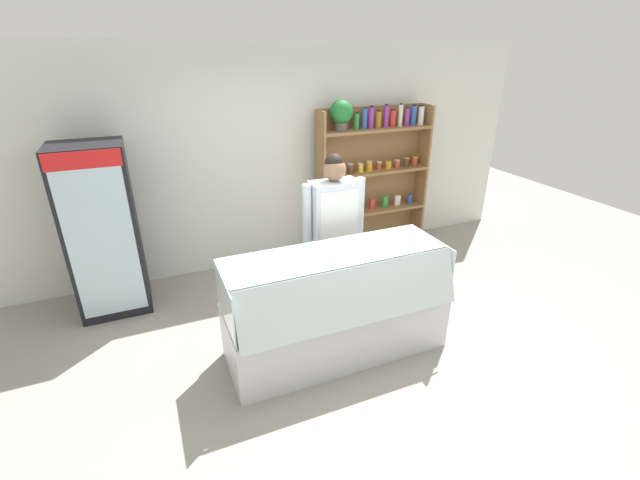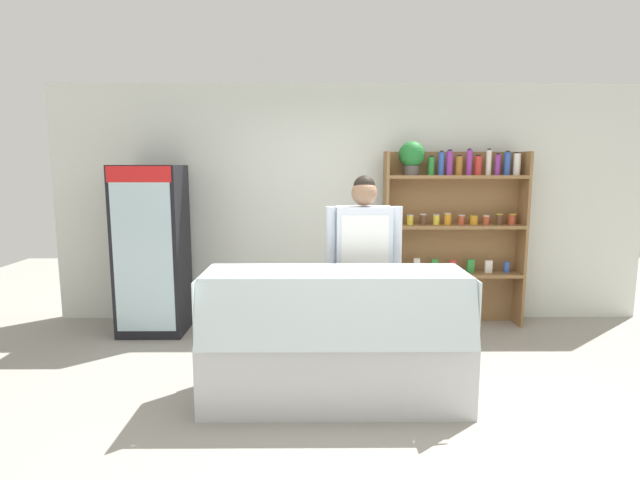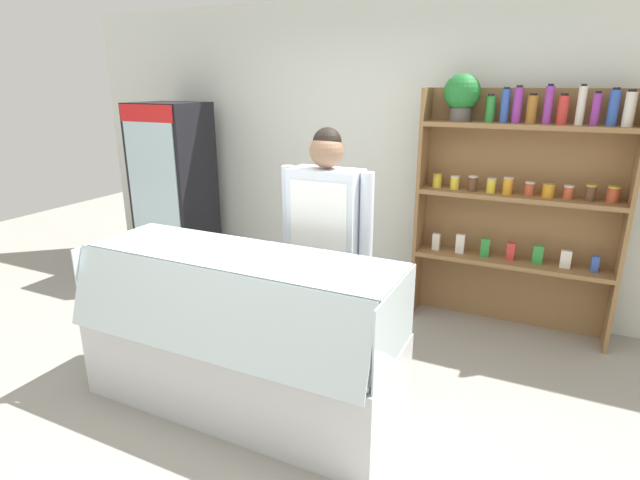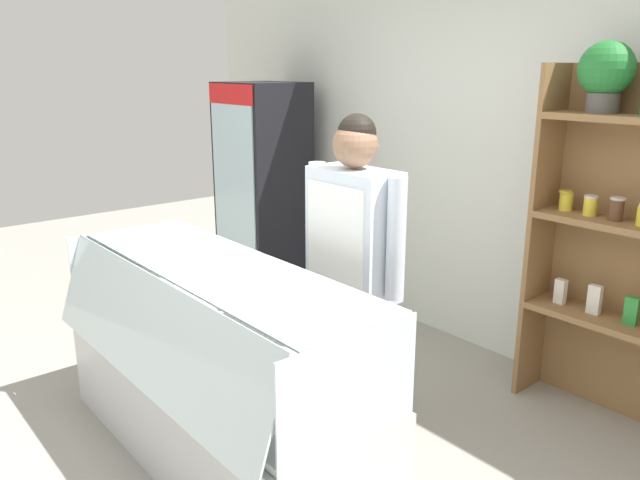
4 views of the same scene
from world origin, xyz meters
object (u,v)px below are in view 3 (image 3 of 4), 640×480
(drinks_fridge, at_px, (174,193))
(deli_display_case, at_px, (241,359))
(shelving_unit, at_px, (512,187))
(shop_clerk, at_px, (326,230))

(drinks_fridge, xyz_separation_m, deli_display_case, (1.89, -1.61, -0.59))
(shelving_unit, bearing_deg, shop_clerk, -131.06)
(drinks_fridge, xyz_separation_m, shop_clerk, (2.17, -0.95, 0.12))
(deli_display_case, distance_m, shop_clerk, 1.01)
(shelving_unit, bearing_deg, deli_display_case, -125.34)
(shelving_unit, distance_m, shop_clerk, 1.62)
(shelving_unit, relative_size, shop_clerk, 1.20)
(shelving_unit, bearing_deg, drinks_fridge, -175.32)
(drinks_fridge, xyz_separation_m, shelving_unit, (3.22, 0.26, 0.29))
(drinks_fridge, bearing_deg, shop_clerk, -23.64)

